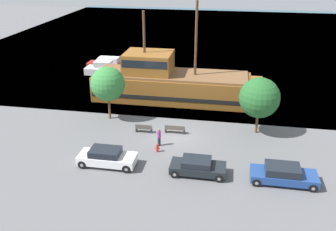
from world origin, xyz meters
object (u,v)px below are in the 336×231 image
at_px(bench_promenade_west, 175,129).
at_px(parked_car_curb_mid, 107,157).
at_px(parked_car_curb_front, 198,167).
at_px(pedestrian_walking_near, 159,137).
at_px(moored_boat_dockside, 112,64).
at_px(moored_boat_outer, 106,69).
at_px(fire_hydrant, 157,147).
at_px(bench_promenade_east, 144,128).
at_px(parked_car_curb_rear, 283,174).
at_px(pirate_ship, 169,82).

bearing_deg(bench_promenade_west, parked_car_curb_mid, -124.02).
xyz_separation_m(parked_car_curb_front, pedestrian_walking_near, (-3.84, 4.02, 0.16)).
distance_m(moored_boat_dockside, pedestrian_walking_near, 24.72).
distance_m(moored_boat_outer, bench_promenade_west, 20.69).
xyz_separation_m(moored_boat_dockside, parked_car_curb_mid, (7.95, -25.90, 0.11)).
xyz_separation_m(moored_boat_dockside, moored_boat_outer, (0.00, -2.71, 0.07)).
height_order(moored_boat_outer, pedestrian_walking_near, moored_boat_outer).
distance_m(parked_car_curb_front, fire_hydrant, 4.75).
bearing_deg(parked_car_curb_mid, bench_promenade_east, 76.29).
height_order(moored_boat_dockside, pedestrian_walking_near, moored_boat_dockside).
relative_size(parked_car_curb_mid, fire_hydrant, 6.04).
xyz_separation_m(parked_car_curb_rear, pedestrian_walking_near, (-10.24, 4.03, 0.13)).
relative_size(parked_car_curb_rear, bench_promenade_east, 3.08).
distance_m(fire_hydrant, bench_promenade_east, 3.98).
bearing_deg(moored_boat_outer, moored_boat_dockside, 90.04).
bearing_deg(parked_car_curb_mid, bench_promenade_west, 55.98).
height_order(parked_car_curb_front, parked_car_curb_rear, parked_car_curb_rear).
xyz_separation_m(moored_boat_outer, fire_hydrant, (11.50, -20.32, -0.29)).
relative_size(parked_car_curb_front, parked_car_curb_rear, 0.88).
distance_m(parked_car_curb_front, parked_car_curb_mid, 7.32).
distance_m(fire_hydrant, pedestrian_walking_near, 1.20).
bearing_deg(moored_boat_dockside, pedestrian_walking_near, -62.45).
bearing_deg(parked_car_curb_front, moored_boat_outer, 123.33).
xyz_separation_m(fire_hydrant, pedestrian_walking_near, (-0.07, 1.13, 0.42)).
height_order(pirate_ship, moored_boat_outer, pirate_ship).
bearing_deg(bench_promenade_west, moored_boat_dockside, 122.83).
height_order(pirate_ship, parked_car_curb_front, pirate_ship).
bearing_deg(bench_promenade_east, parked_car_curb_mid, -103.71).
distance_m(parked_car_curb_front, pedestrian_walking_near, 5.56).
xyz_separation_m(pirate_ship, parked_car_curb_front, (4.92, -15.50, -1.31)).
height_order(parked_car_curb_front, bench_promenade_west, parked_car_curb_front).
height_order(moored_boat_outer, fire_hydrant, moored_boat_outer).
xyz_separation_m(moored_boat_dockside, pedestrian_walking_near, (11.43, -21.91, 0.20)).
height_order(moored_boat_outer, parked_car_curb_mid, moored_boat_outer).
height_order(parked_car_curb_rear, fire_hydrant, parked_car_curb_rear).
distance_m(moored_boat_dockside, parked_car_curb_mid, 27.09).
xyz_separation_m(moored_boat_outer, bench_promenade_east, (9.48, -16.89, -0.27)).
height_order(moored_boat_outer, parked_car_curb_front, moored_boat_outer).
height_order(parked_car_curb_mid, pedestrian_walking_near, pedestrian_walking_near).
distance_m(moored_boat_outer, bench_promenade_east, 19.37).
bearing_deg(parked_car_curb_front, bench_promenade_west, 113.09).
bearing_deg(parked_car_curb_mid, fire_hydrant, 38.79).
bearing_deg(pirate_ship, fire_hydrant, -84.76).
bearing_deg(parked_car_curb_front, bench_promenade_east, 132.47).
distance_m(parked_car_curb_front, bench_promenade_east, 8.57).
relative_size(moored_boat_dockside, parked_car_curb_mid, 1.60).
height_order(moored_boat_outer, bench_promenade_east, moored_boat_outer).
bearing_deg(fire_hydrant, moored_boat_dockside, 116.53).
distance_m(pirate_ship, parked_car_curb_mid, 15.71).
distance_m(parked_car_curb_rear, fire_hydrant, 10.58).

